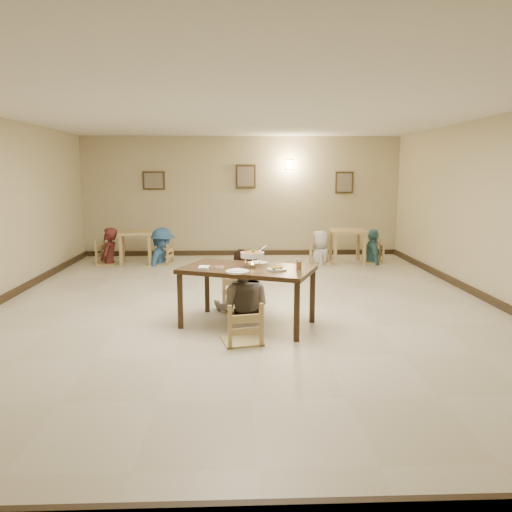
{
  "coord_description": "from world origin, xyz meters",
  "views": [
    {
      "loc": [
        -0.14,
        -7.71,
        2.1
      ],
      "look_at": [
        0.15,
        -0.41,
        0.87
      ],
      "focal_mm": 35.0,
      "sensor_mm": 36.0,
      "label": 1
    }
  ],
  "objects_px": {
    "drink_glass": "(299,265)",
    "bg_chair_rr": "(373,242)",
    "main_table": "(247,273)",
    "bg_diner_c": "(321,231)",
    "bg_diner_d": "(374,229)",
    "chair_near": "(242,303)",
    "bg_diner_a": "(108,228)",
    "bg_table_left": "(135,237)",
    "bg_table_right": "(347,236)",
    "bg_chair_ll": "(109,242)",
    "curry_warmer": "(252,255)",
    "chair_far": "(240,275)",
    "bg_chair_lr": "(162,245)",
    "bg_chair_rl": "(321,240)",
    "bg_diner_b": "(161,228)",
    "main_diner": "(242,249)"
  },
  "relations": [
    {
      "from": "curry_warmer",
      "to": "bg_chair_lr",
      "type": "relative_size",
      "value": 0.4
    },
    {
      "from": "chair_far",
      "to": "bg_diner_b",
      "type": "bearing_deg",
      "value": 103.38
    },
    {
      "from": "bg_table_left",
      "to": "curry_warmer",
      "type": "bearing_deg",
      "value": -62.21
    },
    {
      "from": "bg_diner_d",
      "to": "chair_near",
      "type": "bearing_deg",
      "value": 151.75
    },
    {
      "from": "chair_far",
      "to": "bg_diner_c",
      "type": "bearing_deg",
      "value": 53.41
    },
    {
      "from": "bg_table_left",
      "to": "bg_diner_c",
      "type": "bearing_deg",
      "value": -1.43
    },
    {
      "from": "bg_diner_c",
      "to": "bg_diner_d",
      "type": "bearing_deg",
      "value": 98.97
    },
    {
      "from": "chair_near",
      "to": "bg_chair_lr",
      "type": "height_order",
      "value": "chair_near"
    },
    {
      "from": "bg_chair_ll",
      "to": "bg_chair_rr",
      "type": "xyz_separation_m",
      "value": [
        6.18,
        -0.01,
        -0.02
      ]
    },
    {
      "from": "bg_diner_b",
      "to": "bg_table_right",
      "type": "bearing_deg",
      "value": -78.87
    },
    {
      "from": "chair_near",
      "to": "bg_diner_b",
      "type": "bearing_deg",
      "value": -84.46
    },
    {
      "from": "main_diner",
      "to": "main_table",
      "type": "bearing_deg",
      "value": 102.35
    },
    {
      "from": "main_diner",
      "to": "bg_table_right",
      "type": "height_order",
      "value": "main_diner"
    },
    {
      "from": "main_table",
      "to": "curry_warmer",
      "type": "bearing_deg",
      "value": 37.65
    },
    {
      "from": "chair_near",
      "to": "bg_chair_rl",
      "type": "relative_size",
      "value": 0.93
    },
    {
      "from": "main_table",
      "to": "bg_diner_b",
      "type": "relative_size",
      "value": 1.18
    },
    {
      "from": "curry_warmer",
      "to": "bg_chair_rl",
      "type": "bearing_deg",
      "value": 69.8
    },
    {
      "from": "bg_chair_lr",
      "to": "chair_far",
      "type": "bearing_deg",
      "value": 37.33
    },
    {
      "from": "curry_warmer",
      "to": "drink_glass",
      "type": "bearing_deg",
      "value": -17.74
    },
    {
      "from": "main_diner",
      "to": "bg_table_right",
      "type": "bearing_deg",
      "value": -114.1
    },
    {
      "from": "bg_table_left",
      "to": "bg_diner_d",
      "type": "xyz_separation_m",
      "value": [
        5.57,
        -0.04,
        0.17
      ]
    },
    {
      "from": "curry_warmer",
      "to": "bg_chair_ll",
      "type": "height_order",
      "value": "curry_warmer"
    },
    {
      "from": "bg_chair_ll",
      "to": "bg_chair_rl",
      "type": "height_order",
      "value": "bg_chair_rl"
    },
    {
      "from": "main_table",
      "to": "chair_far",
      "type": "bearing_deg",
      "value": 118.55
    },
    {
      "from": "bg_chair_ll",
      "to": "bg_chair_rr",
      "type": "bearing_deg",
      "value": -79.39
    },
    {
      "from": "chair_near",
      "to": "bg_diner_c",
      "type": "xyz_separation_m",
      "value": [
        1.91,
        5.47,
        0.26
      ]
    },
    {
      "from": "main_table",
      "to": "bg_chair_ll",
      "type": "bearing_deg",
      "value": 144.21
    },
    {
      "from": "drink_glass",
      "to": "bg_chair_rr",
      "type": "xyz_separation_m",
      "value": [
        2.39,
        5.02,
        -0.4
      ]
    },
    {
      "from": "bg_diner_b",
      "to": "bg_diner_d",
      "type": "relative_size",
      "value": 1.07
    },
    {
      "from": "main_table",
      "to": "bg_chair_ll",
      "type": "xyz_separation_m",
      "value": [
        -3.11,
        4.85,
        -0.23
      ]
    },
    {
      "from": "curry_warmer",
      "to": "bg_table_left",
      "type": "distance_m",
      "value": 5.51
    },
    {
      "from": "bg_diner_c",
      "to": "bg_diner_d",
      "type": "height_order",
      "value": "bg_diner_d"
    },
    {
      "from": "bg_table_left",
      "to": "bg_chair_lr",
      "type": "height_order",
      "value": "bg_chair_lr"
    },
    {
      "from": "bg_diner_a",
      "to": "bg_diner_c",
      "type": "xyz_separation_m",
      "value": [
        4.92,
        -0.08,
        -0.08
      ]
    },
    {
      "from": "curry_warmer",
      "to": "bg_chair_rr",
      "type": "bearing_deg",
      "value": 58.07
    },
    {
      "from": "bg_table_right",
      "to": "bg_chair_ll",
      "type": "bearing_deg",
      "value": 179.5
    },
    {
      "from": "bg_diner_a",
      "to": "bg_diner_d",
      "type": "distance_m",
      "value": 6.18
    },
    {
      "from": "curry_warmer",
      "to": "bg_table_right",
      "type": "relative_size",
      "value": 0.45
    },
    {
      "from": "drink_glass",
      "to": "bg_chair_rr",
      "type": "bearing_deg",
      "value": 64.52
    },
    {
      "from": "bg_chair_lr",
      "to": "bg_diner_d",
      "type": "relative_size",
      "value": 0.57
    },
    {
      "from": "main_table",
      "to": "drink_glass",
      "type": "distance_m",
      "value": 0.72
    },
    {
      "from": "main_table",
      "to": "bg_diner_d",
      "type": "xyz_separation_m",
      "value": [
        3.08,
        4.84,
        0.05
      ]
    },
    {
      "from": "curry_warmer",
      "to": "bg_diner_c",
      "type": "relative_size",
      "value": 0.23
    },
    {
      "from": "main_diner",
      "to": "bg_chair_lr",
      "type": "distance_m",
      "value": 4.5
    },
    {
      "from": "curry_warmer",
      "to": "chair_far",
      "type": "bearing_deg",
      "value": 101.83
    },
    {
      "from": "chair_near",
      "to": "bg_diner_a",
      "type": "height_order",
      "value": "bg_diner_a"
    },
    {
      "from": "curry_warmer",
      "to": "bg_table_right",
      "type": "height_order",
      "value": "curry_warmer"
    },
    {
      "from": "bg_table_right",
      "to": "bg_diner_a",
      "type": "bearing_deg",
      "value": 179.5
    },
    {
      "from": "bg_diner_c",
      "to": "bg_diner_d",
      "type": "relative_size",
      "value": 0.97
    },
    {
      "from": "bg_diner_d",
      "to": "bg_chair_rr",
      "type": "bearing_deg",
      "value": 0.0
    }
  ]
}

